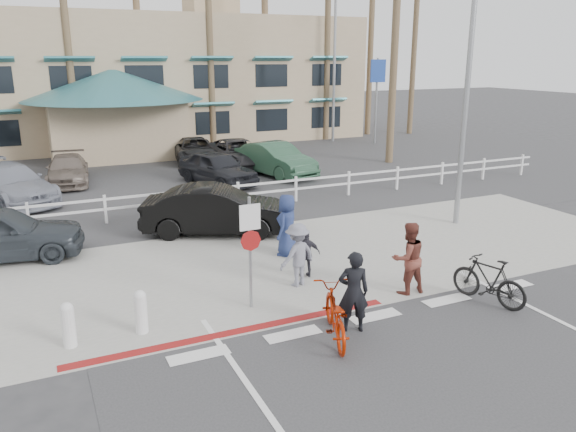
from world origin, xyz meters
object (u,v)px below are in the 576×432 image
car_white_sedan (217,210)px  bike_black (489,280)px  bike_red (335,314)px  sign_post (250,247)px

car_white_sedan → bike_black: bearing=-128.2°
car_white_sedan → bike_red: bearing=-156.2°
sign_post → bike_black: sign_post is taller
sign_post → car_white_sedan: 5.74m
sign_post → bike_red: (1.00, -2.08, -0.91)m
car_white_sedan → sign_post: bearing=-166.3°
bike_red → car_white_sedan: (0.01, 7.69, 0.24)m
bike_black → bike_red: bearing=-16.6°
sign_post → car_white_sedan: size_ratio=0.61×
bike_red → bike_black: bearing=-160.4°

